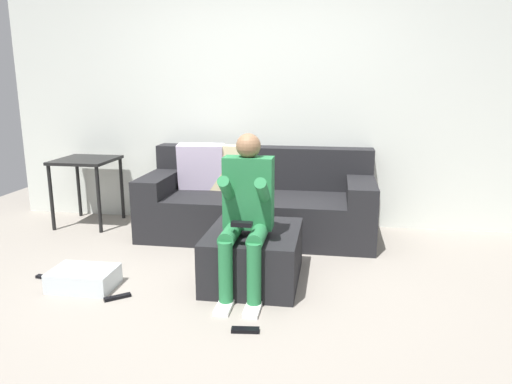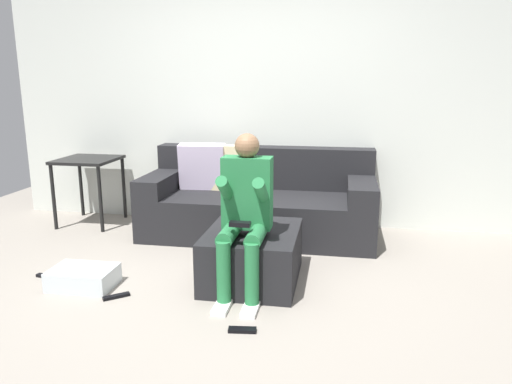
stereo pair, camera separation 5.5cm
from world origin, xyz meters
TOP-DOWN VIEW (x-y plane):
  - ground_plane at (0.00, 0.00)m, footprint 7.03×7.03m
  - wall_back at (0.00, 1.96)m, footprint 5.41×0.10m
  - couch_sectional at (0.01, 1.52)m, footprint 2.18×0.93m
  - ottoman at (0.17, 0.37)m, footprint 0.67×0.81m
  - person_seated at (0.15, 0.18)m, footprint 0.35×0.60m
  - storage_bin at (-1.02, 0.04)m, footprint 0.46×0.32m
  - side_table at (-1.77, 1.55)m, footprint 0.56×0.59m
  - remote_near_ottoman at (0.25, -0.39)m, footprint 0.17×0.07m
  - remote_by_storage_bin at (-0.70, -0.10)m, footprint 0.17×0.15m
  - remote_under_side_table at (-1.38, 0.14)m, footprint 0.19×0.07m

SIDE VIEW (x-z plane):
  - ground_plane at x=0.00m, z-range 0.00..0.00m
  - remote_near_ottoman at x=0.25m, z-range 0.00..0.02m
  - remote_by_storage_bin at x=-0.70m, z-range 0.00..0.02m
  - remote_under_side_table at x=-1.38m, z-range 0.00..0.02m
  - storage_bin at x=-1.02m, z-range 0.00..0.14m
  - ottoman at x=0.17m, z-range 0.00..0.39m
  - couch_sectional at x=0.01m, z-range -0.11..0.75m
  - side_table at x=-1.77m, z-range 0.24..0.93m
  - person_seated at x=0.15m, z-range 0.06..1.17m
  - wall_back at x=0.00m, z-range 0.00..2.40m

